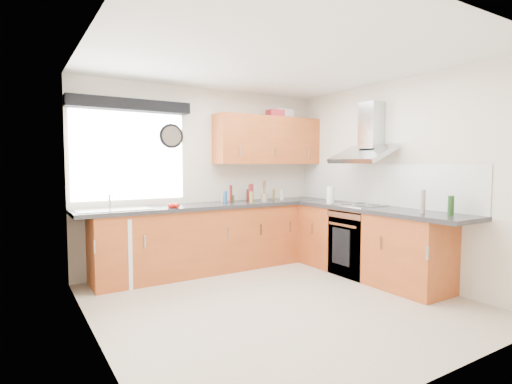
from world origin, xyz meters
TOP-DOWN VIEW (x-y plane):
  - ground_plane at (0.00, 0.00)m, footprint 3.60×3.60m
  - ceiling at (0.00, 0.00)m, footprint 3.60×3.60m
  - wall_back at (0.00, 1.80)m, footprint 3.60×0.02m
  - wall_front at (0.00, -1.80)m, footprint 3.60×0.02m
  - wall_left at (-1.80, 0.00)m, footprint 0.02×3.60m
  - wall_right at (1.80, 0.00)m, footprint 0.02×3.60m
  - window at (-1.05, 1.79)m, footprint 1.40×0.02m
  - window_blind at (-1.05, 1.70)m, footprint 1.50×0.18m
  - splashback at (1.79, 0.30)m, footprint 0.01×3.00m
  - base_cab_back at (-0.10, 1.51)m, footprint 3.00×0.58m
  - base_cab_corner at (1.50, 1.50)m, footprint 0.60×0.60m
  - base_cab_right at (1.51, 0.15)m, footprint 0.58×2.10m
  - worktop_back at (0.00, 1.50)m, footprint 3.60×0.62m
  - worktop_right at (1.50, 0.00)m, footprint 0.62×2.42m
  - sink at (-1.33, 1.50)m, footprint 0.84×0.46m
  - oven at (1.50, 0.30)m, footprint 0.56×0.58m
  - hob_plate at (1.50, 0.30)m, footprint 0.52×0.52m
  - extractor_hood at (1.60, 0.30)m, footprint 0.52×0.78m
  - upper_cabinets at (0.95, 1.62)m, footprint 1.70×0.35m
  - washing_machine at (-1.00, 1.52)m, footprint 0.63×0.61m
  - wall_clock at (-0.50, 1.77)m, footprint 0.33×0.04m
  - casserole at (1.24, 1.72)m, footprint 0.36×0.28m
  - storage_box at (1.05, 1.60)m, footprint 0.25×0.21m
  - utensil_pot at (0.70, 1.35)m, footprint 0.11×0.11m
  - kitchen_roll at (1.35, 0.70)m, footprint 0.13×0.13m
  - tomato_cluster at (-0.66, 1.30)m, footprint 0.14×0.14m
  - jar_0 at (0.51, 1.39)m, footprint 0.05×0.05m
  - jar_1 at (0.33, 1.63)m, footprint 0.05×0.05m
  - jar_2 at (1.08, 1.45)m, footprint 0.06×0.06m
  - jar_3 at (1.07, 1.65)m, footprint 0.04×0.04m
  - jar_4 at (0.24, 1.49)m, footprint 0.04×0.04m
  - jar_5 at (0.63, 1.67)m, footprint 0.06×0.06m
  - jar_6 at (0.19, 1.55)m, footprint 0.04×0.04m
  - jar_7 at (0.56, 1.48)m, footprint 0.07×0.07m
  - jar_8 at (0.19, 1.64)m, footprint 0.04×0.04m
  - bottle_0 at (1.47, -0.64)m, footprint 0.05×0.05m
  - bottle_1 at (1.60, -0.89)m, footprint 0.06×0.06m

SIDE VIEW (x-z plane):
  - ground_plane at x=0.00m, z-range 0.00..0.00m
  - washing_machine at x=-1.00m, z-range 0.00..0.82m
  - oven at x=1.50m, z-range 0.00..0.85m
  - base_cab_back at x=-0.10m, z-range 0.00..0.86m
  - base_cab_corner at x=1.50m, z-range 0.00..0.86m
  - base_cab_right at x=1.51m, z-range 0.00..0.86m
  - worktop_back at x=0.00m, z-range 0.86..0.91m
  - worktop_right at x=1.50m, z-range 0.86..0.91m
  - hob_plate at x=1.50m, z-range 0.91..0.92m
  - tomato_cluster at x=-0.66m, z-range 0.91..0.97m
  - sink at x=-1.33m, z-range 0.90..1.00m
  - jar_1 at x=0.33m, z-range 0.91..1.01m
  - jar_8 at x=0.19m, z-range 0.91..1.03m
  - utensil_pot at x=0.70m, z-range 0.91..1.04m
  - jar_0 at x=0.51m, z-range 0.91..1.07m
  - jar_3 at x=1.07m, z-range 0.91..1.07m
  - jar_2 at x=1.08m, z-range 0.91..1.07m
  - jar_6 at x=0.19m, z-range 0.91..1.07m
  - jar_5 at x=0.63m, z-range 0.91..1.08m
  - bottle_1 at x=1.60m, z-range 0.91..1.11m
  - kitchen_roll at x=1.35m, z-range 0.91..1.14m
  - jar_4 at x=0.24m, z-range 0.91..1.16m
  - jar_7 at x=0.56m, z-range 0.91..1.17m
  - bottle_0 at x=1.47m, z-range 0.91..1.17m
  - splashback at x=1.79m, z-range 0.91..1.45m
  - wall_back at x=0.00m, z-range 0.00..2.50m
  - wall_front at x=0.00m, z-range 0.00..2.50m
  - wall_left at x=-1.80m, z-range 0.00..2.50m
  - wall_right at x=1.80m, z-range 0.00..2.50m
  - window at x=-1.05m, z-range 1.00..2.10m
  - extractor_hood at x=1.60m, z-range 1.44..2.10m
  - upper_cabinets at x=0.95m, z-range 1.45..2.15m
  - wall_clock at x=-0.50m, z-range 1.66..1.99m
  - window_blind at x=-1.05m, z-range 2.11..2.25m
  - storage_box at x=1.05m, z-range 2.15..2.25m
  - casserole at x=1.24m, z-range 2.15..2.29m
  - ceiling at x=0.00m, z-range 2.49..2.51m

